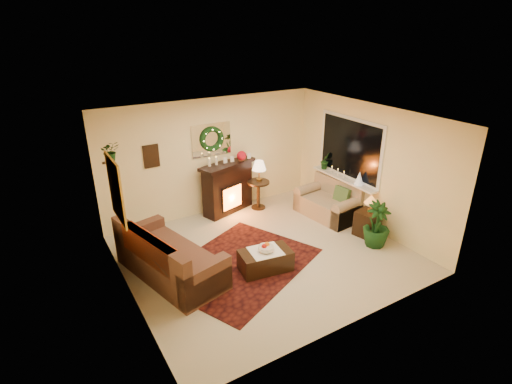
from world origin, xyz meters
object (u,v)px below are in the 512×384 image
loveseat (328,199)px  coffee_table (265,260)px  fireplace (228,189)px  end_table_square (367,223)px  side_table_round (258,195)px  sofa (170,253)px

loveseat → coffee_table: size_ratio=1.55×
fireplace → loveseat: (1.80, -1.39, -0.13)m
end_table_square → side_table_round: bearing=118.7°
loveseat → side_table_round: 1.61m
fireplace → loveseat: bearing=-54.5°
sofa → coffee_table: size_ratio=2.35×
loveseat → coffee_table: (-2.35, -1.09, -0.21)m
coffee_table → sofa: bearing=162.7°
sofa → coffee_table: (1.47, -0.71, -0.22)m
sofa → loveseat: (3.82, 0.38, -0.01)m
fireplace → side_table_round: size_ratio=1.81×
side_table_round → coffee_table: side_table_round is taller
sofa → end_table_square: 4.01m
end_table_square → coffee_table: 2.47m
sofa → fireplace: size_ratio=1.75×
sofa → fireplace: bearing=26.9°
sofa → side_table_round: 3.11m
side_table_round → end_table_square: bearing=-61.3°
fireplace → coffee_table: 2.57m
sofa → loveseat: bearing=-8.6°
sofa → end_table_square: (3.94, -0.72, -0.16)m
side_table_round → end_table_square: side_table_round is taller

